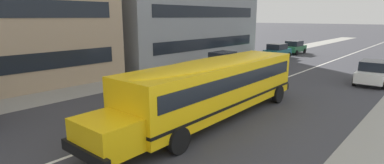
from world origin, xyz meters
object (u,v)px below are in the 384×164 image
at_px(school_bus, 215,84).
at_px(parked_car_green_beside_sign, 294,47).
at_px(parked_car_white_by_entrance, 372,72).
at_px(parked_car_teal_by_hydrant, 277,51).
at_px(parked_car_beige_past_driveway, 223,61).

bearing_deg(school_bus, parked_car_green_beside_sign, -166.12).
xyz_separation_m(parked_car_white_by_entrance, parked_car_green_beside_sign, (13.59, 11.17, 0.00)).
bearing_deg(parked_car_teal_by_hydrant, school_bus, -161.17).
relative_size(parked_car_white_by_entrance, parked_car_teal_by_hydrant, 1.02).
height_order(school_bus, parked_car_white_by_entrance, school_bus).
bearing_deg(school_bus, parked_car_white_by_entrance, 161.47).
xyz_separation_m(parked_car_teal_by_hydrant, parked_car_green_beside_sign, (5.29, 0.17, 0.00)).
bearing_deg(parked_car_beige_past_driveway, parked_car_green_beside_sign, 0.48).
relative_size(school_bus, parked_car_teal_by_hydrant, 3.18).
distance_m(parked_car_beige_past_driveway, parked_car_teal_by_hydrant, 10.65).
distance_m(school_bus, parked_car_teal_by_hydrant, 22.38).
distance_m(parked_car_white_by_entrance, parked_car_green_beside_sign, 17.59).
relative_size(school_bus, parked_car_green_beside_sign, 3.19).
distance_m(school_bus, parked_car_green_beside_sign, 27.50).
xyz_separation_m(school_bus, parked_car_green_beside_sign, (26.56, 7.10, -0.81)).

